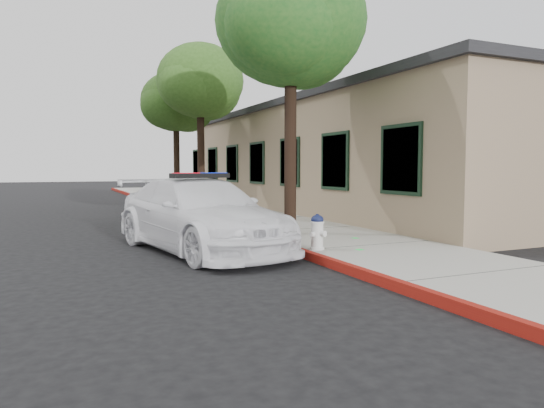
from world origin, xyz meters
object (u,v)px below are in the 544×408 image
at_px(clapboard_building, 345,159).
at_px(street_tree_near, 291,28).
at_px(police_car, 201,215).
at_px(street_tree_far, 177,105).
at_px(fire_hydrant, 317,232).
at_px(street_tree_mid, 200,85).

bearing_deg(clapboard_building, street_tree_near, -130.74).
relative_size(police_car, street_tree_far, 0.96).
height_order(police_car, fire_hydrant, police_car).
distance_m(clapboard_building, fire_hydrant, 11.17).
bearing_deg(police_car, clapboard_building, 30.75).
height_order(fire_hydrant, street_tree_near, street_tree_near).
bearing_deg(clapboard_building, police_car, -138.06).
distance_m(street_tree_mid, street_tree_far, 3.18).
relative_size(fire_hydrant, street_tree_near, 0.11).
bearing_deg(fire_hydrant, street_tree_far, 66.01).
bearing_deg(street_tree_near, fire_hydrant, -103.68).
xyz_separation_m(fire_hydrant, street_tree_mid, (0.55, 10.19, 4.41)).
bearing_deg(street_tree_far, street_tree_mid, -86.96).
xyz_separation_m(clapboard_building, fire_hydrant, (-6.34, -9.06, -1.62)).
height_order(clapboard_building, street_tree_far, street_tree_far).
bearing_deg(fire_hydrant, street_tree_mid, 64.57).
xyz_separation_m(street_tree_mid, street_tree_far, (-0.17, 3.15, -0.40)).
bearing_deg(police_car, fire_hydrant, -52.46).
distance_m(street_tree_near, street_tree_far, 10.99).
bearing_deg(street_tree_near, clapboard_building, 49.26).
bearing_deg(street_tree_far, police_car, -101.01).
height_order(clapboard_building, fire_hydrant, clapboard_building).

